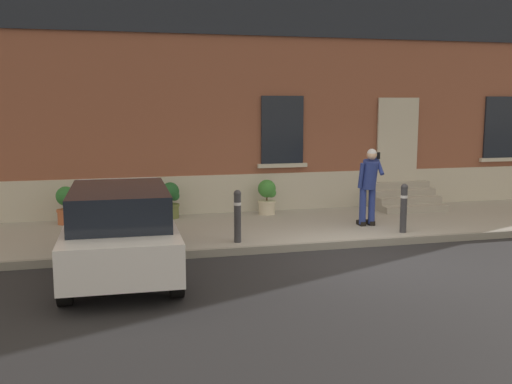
% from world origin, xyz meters
% --- Properties ---
extents(ground_plane, '(80.00, 80.00, 0.00)m').
position_xyz_m(ground_plane, '(0.00, 0.00, 0.00)').
color(ground_plane, '#232326').
extents(sidewalk, '(24.00, 3.60, 0.15)m').
position_xyz_m(sidewalk, '(0.00, 2.80, 0.07)').
color(sidewalk, '#99968E').
rests_on(sidewalk, ground).
extents(curb_edge, '(24.00, 0.12, 0.15)m').
position_xyz_m(curb_edge, '(0.00, 0.94, 0.07)').
color(curb_edge, gray).
rests_on(curb_edge, ground).
extents(building_facade, '(24.00, 1.52, 7.50)m').
position_xyz_m(building_facade, '(0.01, 5.29, 3.73)').
color(building_facade, brown).
rests_on(building_facade, ground).
extents(entrance_stoop, '(1.71, 1.28, 0.64)m').
position_xyz_m(entrance_stoop, '(2.99, 4.12, 0.39)').
color(entrance_stoop, '#9E998E').
rests_on(entrance_stoop, sidewalk).
extents(hatchback_car_white, '(1.87, 4.10, 1.50)m').
position_xyz_m(hatchback_car_white, '(-4.38, 0.15, 0.79)').
color(hatchback_car_white, white).
rests_on(hatchback_car_white, ground).
extents(bollard_near_person, '(0.15, 0.15, 1.04)m').
position_xyz_m(bollard_near_person, '(1.50, 1.35, 0.71)').
color(bollard_near_person, '#333338').
rests_on(bollard_near_person, sidewalk).
extents(bollard_far_left, '(0.15, 0.15, 1.04)m').
position_xyz_m(bollard_far_left, '(-2.10, 1.35, 0.71)').
color(bollard_far_left, '#333338').
rests_on(bollard_far_left, sidewalk).
extents(person_on_phone, '(0.51, 0.52, 1.74)m').
position_xyz_m(person_on_phone, '(1.06, 2.14, 1.15)').
color(person_on_phone, navy).
rests_on(person_on_phone, sidewalk).
extents(planter_terracotta, '(0.44, 0.44, 0.86)m').
position_xyz_m(planter_terracotta, '(-5.46, 4.05, 0.61)').
color(planter_terracotta, '#B25B38').
rests_on(planter_terracotta, sidewalk).
extents(planter_olive, '(0.44, 0.44, 0.86)m').
position_xyz_m(planter_olive, '(-3.10, 4.18, 0.61)').
color(planter_olive, '#606B38').
rests_on(planter_olive, sidewalk).
extents(planter_cream, '(0.44, 0.44, 0.86)m').
position_xyz_m(planter_cream, '(-0.74, 4.07, 0.61)').
color(planter_cream, beige).
rests_on(planter_cream, sidewalk).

